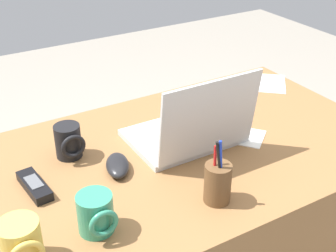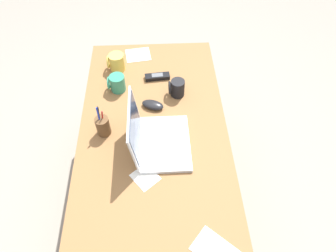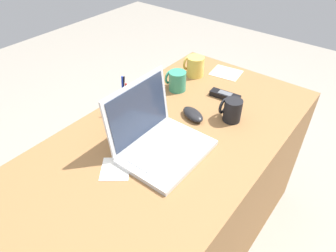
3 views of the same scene
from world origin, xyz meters
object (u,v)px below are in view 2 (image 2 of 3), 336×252
at_px(coffee_mug_white, 177,88).
at_px(pen_holder, 103,126).
at_px(laptop, 155,139).
at_px(computer_mouse, 152,105).
at_px(coffee_mug_spare, 116,62).
at_px(coffee_mug_tall, 117,83).
at_px(cordless_phone, 157,77).

height_order(coffee_mug_white, pen_holder, pen_holder).
relative_size(laptop, coffee_mug_white, 3.29).
bearing_deg(computer_mouse, coffee_mug_spare, 53.84).
bearing_deg(coffee_mug_tall, coffee_mug_spare, 4.05).
bearing_deg(cordless_phone, computer_mouse, 171.44).
bearing_deg(computer_mouse, laptop, -156.00).
xyz_separation_m(coffee_mug_tall, coffee_mug_spare, (0.17, 0.01, 0.00)).
bearing_deg(computer_mouse, coffee_mug_tall, 74.20).
distance_m(computer_mouse, cordless_phone, 0.22).
distance_m(coffee_mug_white, coffee_mug_tall, 0.32).
relative_size(coffee_mug_white, coffee_mug_tall, 1.03).
bearing_deg(laptop, coffee_mug_tall, 27.73).
relative_size(coffee_mug_tall, pen_holder, 0.53).
bearing_deg(pen_holder, coffee_mug_tall, -9.52).
relative_size(computer_mouse, coffee_mug_spare, 1.16).
bearing_deg(coffee_mug_white, cordless_phone, 37.68).
bearing_deg(coffee_mug_white, coffee_mug_tall, 80.45).
bearing_deg(coffee_mug_spare, coffee_mug_tall, -175.95).
xyz_separation_m(laptop, cordless_phone, (0.45, -0.02, -0.04)).
xyz_separation_m(cordless_phone, pen_holder, (-0.37, 0.27, 0.04)).
xyz_separation_m(coffee_mug_white, pen_holder, (-0.24, 0.37, 0.00)).
distance_m(coffee_mug_tall, cordless_phone, 0.23).
distance_m(laptop, computer_mouse, 0.24).
bearing_deg(pen_holder, coffee_mug_white, -57.04).
bearing_deg(coffee_mug_white, computer_mouse, 122.50).
bearing_deg(laptop, coffee_mug_spare, 21.11).
distance_m(coffee_mug_tall, coffee_mug_spare, 0.17).
distance_m(coffee_mug_white, coffee_mug_spare, 0.40).
xyz_separation_m(coffee_mug_white, coffee_mug_spare, (0.22, 0.33, 0.00)).
xyz_separation_m(coffee_mug_spare, cordless_phone, (-0.09, -0.23, -0.04)).
bearing_deg(coffee_mug_white, laptop, 159.50).
distance_m(coffee_mug_white, cordless_phone, 0.17).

